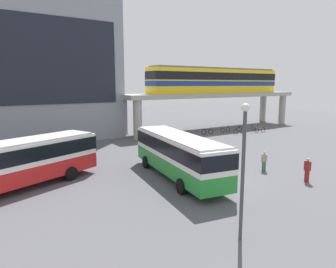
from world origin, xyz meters
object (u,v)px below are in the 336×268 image
object	(u,v)px
bus_secondary	(19,160)
bicycle_green	(225,130)
pedestrian_near_building	(264,162)
bicycle_orange	(260,130)
bicycle_red	(207,131)
bicycle_silver	(255,128)
pedestrian_walking_across	(307,171)
bus_main	(178,152)
bicycle_black	(241,129)
station_building	(3,70)
train	(217,80)
bicycle_brown	(240,131)

from	to	relation	value
bus_secondary	bicycle_green	bearing A→B (deg)	20.14
pedestrian_near_building	bicycle_green	bearing A→B (deg)	55.40
bicycle_orange	bicycle_red	xyz separation A→B (m)	(-7.24, 3.05, 0.00)
pedestrian_near_building	bicycle_orange	bearing A→B (deg)	41.28
bicycle_silver	pedestrian_walking_across	bearing A→B (deg)	-130.54
bus_main	bicycle_green	xyz separation A→B (m)	(18.05, 14.04, -1.63)
bus_secondary	bicycle_black	world-z (taller)	bus_secondary
bicycle_orange	bicycle_black	distance (m)	2.78
station_building	bicycle_silver	distance (m)	35.02
bicycle_orange	bicycle_red	world-z (taller)	same
bus_main	pedestrian_near_building	size ratio (longest dim) A/B	7.18
train	station_building	bearing A→B (deg)	166.63
bus_main	bicycle_green	size ratio (longest dim) A/B	6.31
train	bicycle_green	distance (m)	8.36
train	bicycle_green	xyz separation A→B (m)	(-1.77, -4.01, -7.12)
bicycle_red	bus_main	bearing A→B (deg)	-136.23
train	bicycle_black	bearing A→B (deg)	-76.94
bicycle_orange	bicycle_brown	bearing A→B (deg)	167.46
bus_secondary	bicycle_green	size ratio (longest dim) A/B	6.24
bus_secondary	bicycle_silver	bearing A→B (deg)	15.58
bus_secondary	bicycle_red	size ratio (longest dim) A/B	6.47
train	pedestrian_near_building	bearing A→B (deg)	-122.66
bicycle_brown	bus_main	bearing A→B (deg)	-147.54
bicycle_brown	train	bearing A→B (deg)	80.23
bus_secondary	bicycle_green	world-z (taller)	bus_secondary
pedestrian_near_building	pedestrian_walking_across	bearing A→B (deg)	-85.69
bus_main	bicycle_red	bearing A→B (deg)	43.77
bicycle_brown	bicycle_red	distance (m)	4.53
bicycle_green	bicycle_silver	bearing A→B (deg)	-11.83
station_building	bicycle_brown	xyz separation A→B (m)	(27.55, -12.90, -8.23)
bicycle_orange	bicycle_green	world-z (taller)	same
bus_secondary	bicycle_red	bearing A→B (deg)	22.88
train	bus_main	size ratio (longest dim) A/B	2.10
station_building	bus_main	bearing A→B (deg)	-70.53
bus_secondary	bicycle_red	xyz separation A→B (m)	(24.98, 10.54, -1.63)
bus_secondary	bicycle_silver	world-z (taller)	bus_secondary
bus_main	bicycle_silver	xyz separation A→B (m)	(23.13, 12.98, -1.63)
bicycle_brown	pedestrian_near_building	world-z (taller)	pedestrian_near_building
bicycle_green	bicycle_black	distance (m)	2.81
bicycle_silver	bicycle_black	bearing A→B (deg)	163.02
bicycle_brown	bicycle_red	xyz separation A→B (m)	(-3.90, 2.31, 0.00)
bicycle_orange	bicycle_red	size ratio (longest dim) A/B	1.01
bicycle_green	bicycle_orange	bearing A→B (deg)	-34.95
train	bicycle_red	size ratio (longest dim) A/B	13.74
station_building	bicycle_orange	bearing A→B (deg)	-23.83
train	bicycle_green	size ratio (longest dim) A/B	13.25
bus_secondary	bicycle_orange	distance (m)	33.11
bicycle_silver	bicycle_black	world-z (taller)	same
train	bicycle_brown	bearing A→B (deg)	-99.77
bicycle_black	pedestrian_walking_across	distance (m)	23.80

